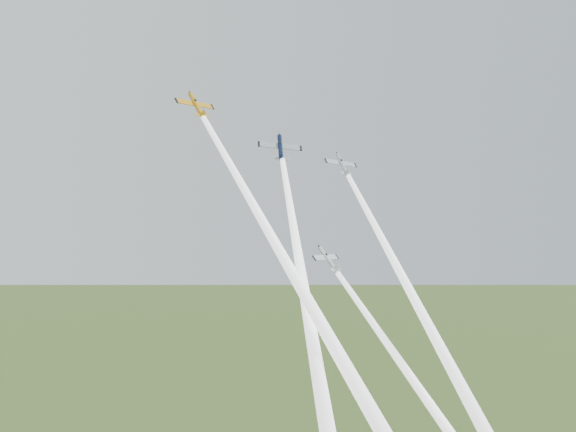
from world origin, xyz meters
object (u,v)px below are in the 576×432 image
object	(u,v)px
plane_silver_right	(342,164)
plane_silver_low	(328,259)
plane_yellow	(196,105)
plane_navy	(280,147)

from	to	relation	value
plane_silver_right	plane_silver_low	bearing A→B (deg)	-135.51
plane_yellow	plane_navy	xyz separation A→B (m)	(14.82, -3.59, -7.13)
plane_navy	plane_silver_low	size ratio (longest dim) A/B	1.19
plane_yellow	plane_navy	distance (m)	16.83
plane_navy	plane_silver_low	distance (m)	21.98
plane_yellow	plane_silver_low	world-z (taller)	plane_yellow
plane_navy	plane_silver_right	bearing A→B (deg)	25.41
plane_navy	plane_silver_right	size ratio (longest dim) A/B	1.14
plane_silver_right	plane_silver_low	distance (m)	21.39
plane_navy	plane_silver_low	bearing A→B (deg)	-30.12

